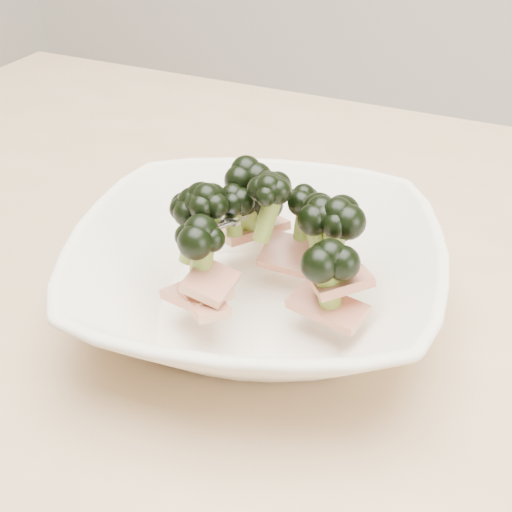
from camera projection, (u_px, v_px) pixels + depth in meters
name	position (u px, v px, depth m)	size (l,w,h in m)	color
dining_table	(305.00, 376.00, 0.62)	(1.20, 0.80, 0.75)	tan
broccoli_dish	(257.00, 267.00, 0.52)	(0.33, 0.33, 0.12)	#F3E7CE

